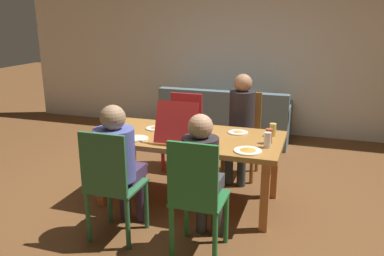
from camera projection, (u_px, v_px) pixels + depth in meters
ground_plane at (189, 200)px, 4.18m from camera, size 20.00×20.00×0.00m
back_wall at (244, 52)px, 6.41m from camera, size 7.88×0.12×2.61m
dining_table at (189, 143)px, 4.01m from camera, size 1.87×0.92×0.72m
chair_0 at (111, 182)px, 3.30m from camera, size 0.43×0.43×1.00m
person_0 at (118, 158)px, 3.39m from camera, size 0.34×0.51×1.19m
chair_1 at (243, 132)px, 4.78m from camera, size 0.41×0.46×1.00m
person_1 at (241, 119)px, 4.59m from camera, size 0.30×0.50×1.25m
chair_2 at (197, 196)px, 3.07m from camera, size 0.41×0.43×1.00m
person_2 at (202, 171)px, 3.17m from camera, size 0.29×0.48×1.17m
chair_3 at (184, 128)px, 5.01m from camera, size 0.44×0.41×0.94m
pizza_box_0 at (184, 133)px, 3.87m from camera, size 0.40×0.54×0.41m
plate_0 at (248, 150)px, 3.52m from camera, size 0.25×0.25×0.03m
plate_1 at (156, 128)px, 4.21m from camera, size 0.21×0.21×0.03m
plate_2 at (238, 132)px, 4.06m from camera, size 0.21×0.21×0.03m
plate_3 at (137, 138)px, 3.87m from camera, size 0.22×0.22×0.01m
drinking_glass_0 at (268, 140)px, 3.60m from camera, size 0.07×0.07×0.14m
drinking_glass_1 at (269, 136)px, 3.72m from camera, size 0.07×0.07×0.14m
drinking_glass_2 at (273, 130)px, 3.94m from camera, size 0.07×0.07×0.13m
couch at (226, 121)px, 6.18m from camera, size 1.94×0.90×0.82m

